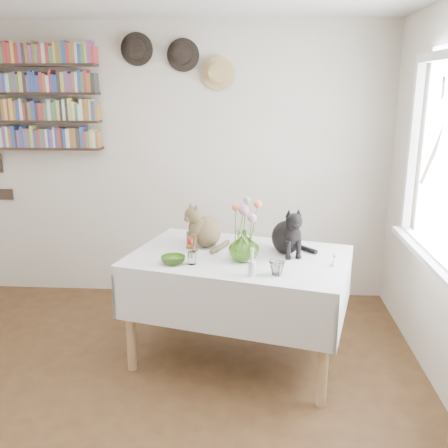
# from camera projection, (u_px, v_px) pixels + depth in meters

# --- Properties ---
(room) EXTENTS (4.08, 4.58, 2.58)m
(room) POSITION_uv_depth(u_px,v_px,m) (92.00, 234.00, 2.41)
(room) COLOR brown
(room) RESTS_ON ground
(dining_table) EXTENTS (1.68, 1.30, 0.80)m
(dining_table) POSITION_uv_depth(u_px,v_px,m) (239.00, 281.00, 3.55)
(dining_table) COLOR white
(dining_table) RESTS_ON room
(tabby_cat) EXTENTS (0.37, 0.37, 0.35)m
(tabby_cat) POSITION_uv_depth(u_px,v_px,m) (207.00, 223.00, 3.66)
(tabby_cat) COLOR olive
(tabby_cat) RESTS_ON dining_table
(black_cat) EXTENTS (0.31, 0.35, 0.35)m
(black_cat) POSITION_uv_depth(u_px,v_px,m) (287.00, 229.00, 3.51)
(black_cat) COLOR black
(black_cat) RESTS_ON dining_table
(flower_vase) EXTENTS (0.28, 0.28, 0.21)m
(flower_vase) POSITION_uv_depth(u_px,v_px,m) (244.00, 246.00, 3.36)
(flower_vase) COLOR #7DBB3E
(flower_vase) RESTS_ON dining_table
(green_bowl) EXTENTS (0.17, 0.17, 0.05)m
(green_bowl) POSITION_uv_depth(u_px,v_px,m) (173.00, 260.00, 3.32)
(green_bowl) COLOR #7DBB3E
(green_bowl) RESTS_ON dining_table
(drinking_glass) EXTENTS (0.13, 0.13, 0.09)m
(drinking_glass) POSITION_uv_depth(u_px,v_px,m) (277.00, 268.00, 3.12)
(drinking_glass) COLOR white
(drinking_glass) RESTS_ON dining_table
(candlestick) EXTENTS (0.05, 0.05, 0.18)m
(candlestick) POSITION_uv_depth(u_px,v_px,m) (252.00, 267.00, 3.10)
(candlestick) COLOR white
(candlestick) RESTS_ON dining_table
(berry_jar) EXTENTS (0.05, 0.05, 0.22)m
(berry_jar) POSITION_uv_depth(u_px,v_px,m) (192.00, 250.00, 3.29)
(berry_jar) COLOR white
(berry_jar) RESTS_ON dining_table
(porcelain_figurine) EXTENTS (0.04, 0.04, 0.08)m
(porcelain_figurine) POSITION_uv_depth(u_px,v_px,m) (334.00, 261.00, 3.27)
(porcelain_figurine) COLOR white
(porcelain_figurine) RESTS_ON dining_table
(flower_bouquet) EXTENTS (0.17, 0.12, 0.39)m
(flower_bouquet) POSITION_uv_depth(u_px,v_px,m) (244.00, 211.00, 3.31)
(flower_bouquet) COLOR #4C7233
(flower_bouquet) RESTS_ON flower_vase
(bookshelf_unit) EXTENTS (1.00, 0.16, 0.91)m
(bookshelf_unit) POSITION_uv_depth(u_px,v_px,m) (43.00, 98.00, 4.40)
(bookshelf_unit) COLOR #301F17
(bookshelf_unit) RESTS_ON room
(wall_hats) EXTENTS (0.98, 0.09, 0.48)m
(wall_hats) POSITION_uv_depth(u_px,v_px,m) (179.00, 59.00, 4.27)
(wall_hats) COLOR black
(wall_hats) RESTS_ON room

